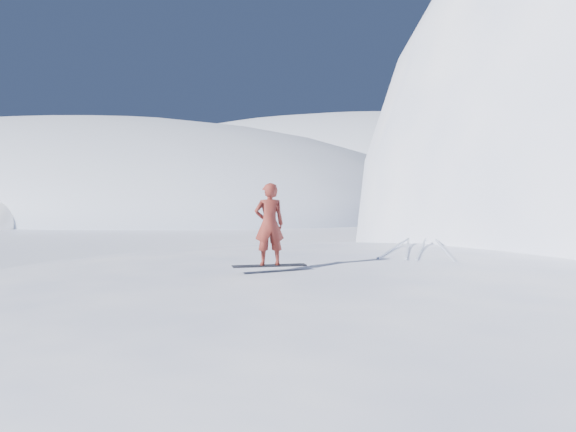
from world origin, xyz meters
The scene contains 8 objects.
ground centered at (0.00, 0.00, 0.00)m, with size 400.00×400.00×0.00m, color white.
near_ridge centered at (1.00, 3.00, 0.00)m, with size 36.00×28.00×4.80m, color white.
far_ridge_a centered at (-70.00, 60.00, 0.00)m, with size 120.00×70.00×28.00m, color white.
far_ridge_c centered at (-40.00, 110.00, 0.00)m, with size 140.00×90.00×36.00m, color white.
wind_bumps centered at (-0.56, 2.12, 0.00)m, with size 16.00×14.40×1.00m.
snowboard centered at (-2.19, -0.65, 2.41)m, with size 1.69×0.32×0.03m, color black.
snowboarder centered at (-2.19, -0.65, 3.36)m, with size 0.68×0.45×1.87m, color maroon.
board_tracks centered at (-0.15, 4.87, 2.42)m, with size 2.72×5.96×0.04m.
Camera 1 is at (4.38, -13.60, 4.31)m, focal length 40.00 mm.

